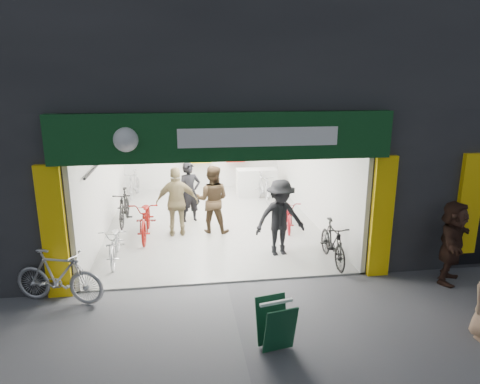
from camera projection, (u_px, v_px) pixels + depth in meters
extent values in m
plane|color=#56565B|center=(227.00, 283.00, 8.83)|extent=(60.00, 60.00, 0.00)
cube|color=#232326|center=(240.00, 19.00, 12.26)|extent=(16.00, 10.00, 4.50)
cube|color=#232326|center=(19.00, 162.00, 12.40)|extent=(5.00, 10.00, 3.50)
cube|color=#232326|center=(391.00, 152.00, 13.98)|extent=(6.00, 10.00, 3.50)
cube|color=#9E9E99|center=(212.00, 220.00, 12.65)|extent=(6.00, 8.00, 0.04)
cube|color=silver|center=(202.00, 146.00, 16.16)|extent=(6.00, 0.20, 3.20)
cube|color=silver|center=(104.00, 171.00, 11.83)|extent=(0.10, 8.00, 3.20)
cube|color=silver|center=(310.00, 165.00, 12.64)|extent=(0.10, 8.00, 3.20)
cube|color=white|center=(210.00, 110.00, 11.81)|extent=(6.00, 8.00, 0.10)
cube|color=black|center=(225.00, 119.00, 8.05)|extent=(6.00, 0.30, 0.30)
cube|color=#0D3C18|center=(226.00, 137.00, 7.92)|extent=(6.40, 0.25, 0.90)
cube|color=white|center=(259.00, 137.00, 7.87)|extent=(3.00, 0.02, 0.35)
cube|color=yellow|center=(54.00, 233.00, 7.99)|extent=(0.45, 0.12, 2.60)
cube|color=yellow|center=(382.00, 217.00, 8.88)|extent=(0.45, 0.12, 2.60)
cube|color=yellow|center=(469.00, 204.00, 9.09)|extent=(0.50, 0.12, 2.20)
cylinder|color=black|center=(104.00, 157.00, 11.15)|extent=(0.06, 5.00, 0.06)
cube|color=silver|center=(256.00, 183.00, 15.16)|extent=(1.40, 0.60, 1.00)
cube|color=white|center=(219.00, 123.00, 9.15)|extent=(1.30, 0.35, 0.04)
cube|color=white|center=(212.00, 115.00, 10.87)|extent=(1.30, 0.35, 0.04)
cube|color=white|center=(208.00, 110.00, 12.59)|extent=(1.30, 0.35, 0.04)
cube|color=white|center=(204.00, 106.00, 14.31)|extent=(1.30, 0.35, 0.04)
imported|color=silver|center=(115.00, 243.00, 9.81)|extent=(0.65, 1.71, 0.88)
imported|color=black|center=(124.00, 207.00, 12.27)|extent=(0.53, 1.71, 1.02)
imported|color=maroon|center=(146.00, 218.00, 11.26)|extent=(0.72, 2.02, 1.06)
imported|color=#A3A3A8|center=(134.00, 184.00, 14.98)|extent=(0.68, 1.69, 0.99)
imported|color=black|center=(333.00, 242.00, 9.68)|extent=(0.51, 1.66, 0.99)
imported|color=maroon|center=(288.00, 214.00, 11.94)|extent=(0.88, 1.74, 0.88)
imported|color=#ACADB1|center=(264.00, 188.00, 14.46)|extent=(0.71, 1.74, 1.02)
imported|color=#ACACB1|center=(59.00, 276.00, 7.96)|extent=(1.83, 1.01, 1.06)
imported|color=black|center=(190.00, 193.00, 12.35)|extent=(0.75, 0.60, 1.78)
imported|color=#3E2D1C|center=(212.00, 200.00, 11.49)|extent=(1.06, 0.92, 1.87)
imported|color=black|center=(280.00, 218.00, 9.98)|extent=(1.27, 0.82, 1.86)
imported|color=#8A7850|center=(177.00, 203.00, 11.20)|extent=(1.11, 0.47, 1.89)
imported|color=#362018|center=(452.00, 242.00, 8.71)|extent=(1.43, 1.56, 1.74)
cube|color=#0E3A21|center=(280.00, 330.00, 6.46)|extent=(0.54, 0.29, 0.77)
cube|color=#0E3A21|center=(271.00, 319.00, 6.76)|extent=(0.54, 0.29, 0.77)
cube|color=white|center=(276.00, 303.00, 6.51)|extent=(0.54, 0.15, 0.05)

